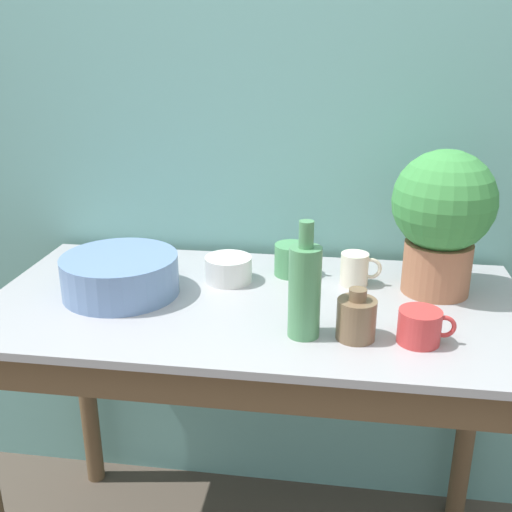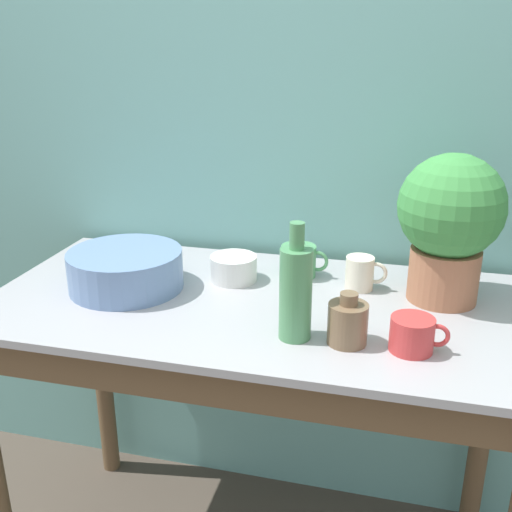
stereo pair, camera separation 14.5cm
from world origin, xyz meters
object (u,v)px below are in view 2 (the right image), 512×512
bottle_tall (296,291)px  mug_red (413,334)px  bottle_short (348,322)px  bowl_small_enamel_white (234,268)px  mug_cream (361,273)px  mug_green (299,261)px  potted_plant (450,220)px  bowl_wash_large (126,270)px

bottle_tall → mug_red: bottle_tall is taller
bottle_tall → bottle_short: bearing=1.4°
bottle_short → bowl_small_enamel_white: bottle_short is taller
mug_cream → mug_red: (0.14, -0.31, -0.01)m
mug_cream → bowl_small_enamel_white: mug_cream is taller
bottle_short → mug_green: bottle_short is taller
bottle_tall → potted_plant: bearing=42.3°
bowl_wash_large → mug_red: bearing=-12.3°
mug_green → bottle_short: bearing=-64.3°
bowl_wash_large → bowl_small_enamel_white: (0.26, 0.12, -0.02)m
bottle_tall → bowl_small_enamel_white: (-0.23, 0.29, -0.08)m
potted_plant → mug_cream: size_ratio=3.41×
bottle_tall → mug_green: (-0.06, 0.36, -0.07)m
mug_red → bottle_tall: bearing=-179.2°
mug_red → bowl_small_enamel_white: mug_red is taller
mug_cream → bottle_tall: bearing=-110.6°
bottle_tall → bowl_small_enamel_white: size_ratio=2.09×
mug_green → mug_cream: same height
bowl_wash_large → potted_plant: bearing=9.1°
mug_cream → bowl_small_enamel_white: bearing=-176.0°
bottle_tall → bowl_wash_large: bearing=161.3°
bowl_wash_large → mug_cream: bearing=13.7°
bowl_wash_large → mug_green: size_ratio=2.27×
mug_green → mug_red: bearing=-48.9°
bowl_wash_large → mug_cream: 0.62m
potted_plant → bottle_short: (-0.21, -0.29, -0.16)m
mug_cream → bowl_small_enamel_white: 0.34m
bowl_wash_large → mug_green: 0.47m
bottle_short → potted_plant: bearing=54.5°
potted_plant → bowl_wash_large: (-0.81, -0.13, -0.16)m
potted_plant → bottle_tall: 0.45m
potted_plant → bowl_small_enamel_white: size_ratio=2.92×
mug_cream → bowl_wash_large: bearing=-166.3°
mug_red → bowl_small_enamel_white: 0.56m
mug_green → bowl_small_enamel_white: size_ratio=1.03×
mug_cream → potted_plant: bearing=-4.6°
mug_green → mug_cream: size_ratio=1.20×
potted_plant → mug_cream: 0.27m
mug_red → bowl_small_enamel_white: (-0.48, 0.28, -0.00)m
bottle_tall → bowl_small_enamel_white: 0.37m
mug_red → bowl_small_enamel_white: size_ratio=0.98×
potted_plant → bowl_wash_large: 0.83m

